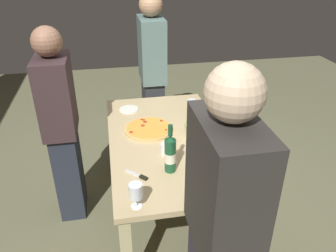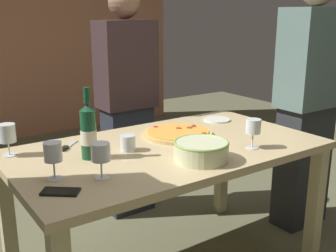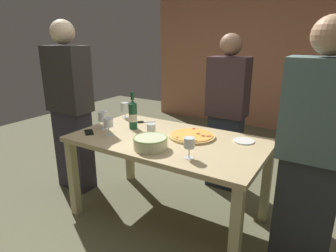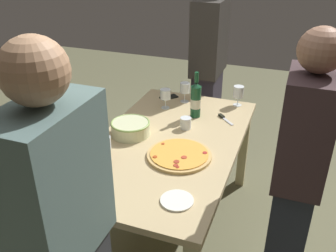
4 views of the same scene
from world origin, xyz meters
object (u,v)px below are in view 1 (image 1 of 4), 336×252
object	(u,v)px
dining_table	(168,148)
pizza_knife	(139,176)
wine_glass_far_left	(136,191)
wine_glass_far_right	(203,175)
pizza	(148,129)
wine_bottle	(170,153)
person_host	(62,128)
wine_glass_near_pizza	(211,158)
person_guest_right	(152,77)
person_guest_left	(220,238)
serving_bowl	(201,129)
wine_glass_by_bottle	(192,105)
side_plate	(129,109)
cell_phone	(227,189)
cup_amber	(166,149)

from	to	relation	value
dining_table	pizza_knife	distance (m)	0.53
wine_glass_far_left	wine_glass_far_right	bearing A→B (deg)	-79.11
dining_table	pizza	distance (m)	0.23
pizza	wine_bottle	distance (m)	0.59
wine_glass_far_right	person_host	size ratio (longest dim) A/B	0.10
wine_glass_near_pizza	person_guest_right	xyz separation A→B (m)	(1.56, 0.16, -0.01)
dining_table	person_guest_left	bearing A→B (deg)	-178.21
wine_glass_far_left	pizza	bearing A→B (deg)	-11.94
dining_table	serving_bowl	xyz separation A→B (m)	(0.01, -0.26, 0.14)
dining_table	serving_bowl	size ratio (longest dim) A/B	6.14
wine_glass_by_bottle	wine_glass_far_right	world-z (taller)	wine_glass_far_right
pizza	wine_glass_far_right	distance (m)	0.83
side_plate	person_guest_left	distance (m)	1.72
wine_glass_far_left	pizza_knife	xyz separation A→B (m)	(0.27, -0.05, -0.10)
wine_glass_far_right	person_host	distance (m)	1.23
pizza	cell_phone	world-z (taller)	pizza
serving_bowl	pizza_knife	world-z (taller)	serving_bowl
wine_glass_far_left	side_plate	xyz separation A→B (m)	(1.28, -0.06, -0.10)
dining_table	wine_glass_far_right	distance (m)	0.68
cell_phone	person_host	xyz separation A→B (m)	(0.87, 1.04, 0.05)
cell_phone	person_guest_left	world-z (taller)	person_guest_left
wine_glass_by_bottle	cell_phone	size ratio (longest dim) A/B	1.05
pizza_knife	side_plate	bearing A→B (deg)	-0.88
side_plate	person_guest_right	world-z (taller)	person_guest_right
wine_glass_near_pizza	side_plate	size ratio (longest dim) A/B	0.90
pizza_knife	dining_table	bearing A→B (deg)	-31.46
cup_amber	person_host	xyz separation A→B (m)	(0.41, 0.75, 0.02)
person_guest_right	side_plate	bearing A→B (deg)	-27.12
wine_glass_near_pizza	person_host	bearing A→B (deg)	55.82
person_guest_right	wine_glass_near_pizza	bearing A→B (deg)	7.77
pizza	serving_bowl	xyz separation A→B (m)	(-0.15, -0.39, 0.04)
cell_phone	wine_bottle	bearing A→B (deg)	-1.74
person_guest_left	person_guest_right	distance (m)	2.22
cup_amber	person_host	size ratio (longest dim) A/B	0.05
pizza	person_guest_right	world-z (taller)	person_guest_right
dining_table	person_guest_right	distance (m)	1.10
dining_table	side_plate	size ratio (longest dim) A/B	9.39
pizza_knife	person_host	size ratio (longest dim) A/B	0.09
wine_bottle	person_host	xyz separation A→B (m)	(0.62, 0.74, -0.08)
wine_glass_far_right	person_guest_right	xyz separation A→B (m)	(1.72, 0.06, -0.01)
wine_glass_by_bottle	side_plate	world-z (taller)	wine_glass_by_bottle
pizza	wine_glass_far_left	bearing A→B (deg)	168.06
wine_glass_near_pizza	dining_table	bearing A→B (deg)	22.49
wine_bottle	person_guest_right	size ratio (longest dim) A/B	0.20
cup_amber	side_plate	xyz separation A→B (m)	(0.77, 0.20, -0.03)
person_host	person_guest_left	size ratio (longest dim) A/B	0.93
wine_glass_far_right	person_guest_right	bearing A→B (deg)	1.91
cup_amber	pizza_knife	world-z (taller)	cup_amber
pizza	cup_amber	world-z (taller)	cup_amber
dining_table	serving_bowl	world-z (taller)	serving_bowl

